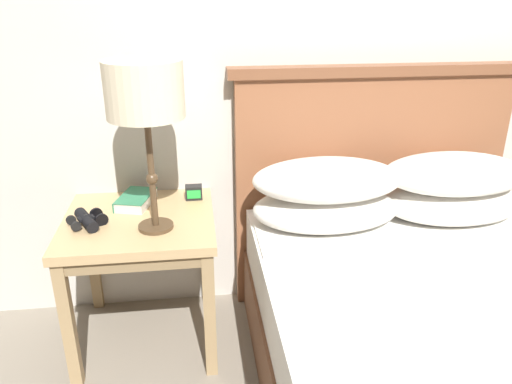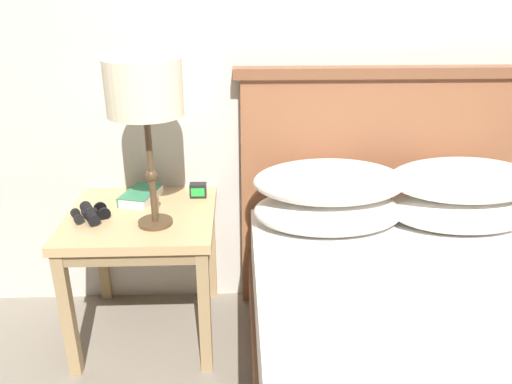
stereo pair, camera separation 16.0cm
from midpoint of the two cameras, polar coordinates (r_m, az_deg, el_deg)
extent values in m
cube|color=beige|center=(2.15, 3.01, 19.69)|extent=(8.00, 0.06, 2.60)
cube|color=tan|center=(2.03, -15.43, -3.22)|extent=(0.58, 0.58, 0.04)
cube|color=#917650|center=(2.05, -15.31, -4.30)|extent=(0.55, 0.55, 0.05)
cube|color=#A4865B|center=(2.01, -22.90, -14.00)|extent=(0.04, 0.04, 0.53)
cube|color=#A4865B|center=(1.93, -7.76, -13.83)|extent=(0.04, 0.04, 0.53)
cube|color=#A4865B|center=(2.43, -20.00, -6.93)|extent=(0.04, 0.04, 0.53)
cube|color=#A4865B|center=(2.36, -7.80, -6.51)|extent=(0.04, 0.04, 0.53)
cube|color=white|center=(1.68, 20.12, -16.48)|extent=(1.14, 1.72, 0.21)
cube|color=white|center=(2.04, 13.71, -4.52)|extent=(1.12, 0.28, 0.01)
cube|color=brown|center=(2.33, 10.83, -0.01)|extent=(1.22, 0.06, 1.06)
cube|color=brown|center=(2.18, 11.90, 13.46)|extent=(1.28, 0.10, 0.04)
ellipsoid|color=silver|center=(2.03, 5.77, -1.93)|extent=(0.60, 0.36, 0.15)
ellipsoid|color=silver|center=(2.21, 19.57, -1.08)|extent=(0.60, 0.36, 0.15)
ellipsoid|color=silver|center=(1.98, 5.88, 1.43)|extent=(0.60, 0.36, 0.15)
ellipsoid|color=silver|center=(2.17, 19.85, 2.00)|extent=(0.60, 0.36, 0.15)
cylinder|color=#4C3823|center=(1.91, -13.74, -3.86)|extent=(0.13, 0.13, 0.01)
cylinder|color=#4C3823|center=(1.83, -14.34, 2.04)|extent=(0.02, 0.02, 0.41)
sphere|color=#4C3823|center=(1.84, -14.28, 1.45)|extent=(0.04, 0.04, 0.04)
cylinder|color=beige|center=(1.75, -15.28, 11.24)|extent=(0.26, 0.26, 0.19)
cube|color=silver|center=(2.12, -15.66, -0.95)|extent=(0.16, 0.21, 0.04)
cube|color=#337F56|center=(2.11, -15.72, -0.43)|extent=(0.17, 0.22, 0.00)
cube|color=#337F56|center=(2.15, -17.09, -0.86)|extent=(0.06, 0.19, 0.04)
cylinder|color=black|center=(1.97, -20.78, -3.39)|extent=(0.08, 0.10, 0.04)
cylinder|color=black|center=(1.98, -19.47, -3.07)|extent=(0.05, 0.03, 0.05)
cylinder|color=black|center=(1.96, -22.11, -3.71)|extent=(0.04, 0.03, 0.04)
cylinder|color=black|center=(2.03, -21.26, -2.72)|extent=(0.08, 0.10, 0.04)
cylinder|color=black|center=(2.04, -19.98, -2.42)|extent=(0.05, 0.03, 0.05)
cylinder|color=black|center=(2.02, -22.55, -3.03)|extent=(0.04, 0.03, 0.04)
cube|color=black|center=(2.00, -21.05, -2.85)|extent=(0.07, 0.06, 0.01)
cylinder|color=black|center=(2.00, -21.07, -2.74)|extent=(0.02, 0.02, 0.02)
cube|color=black|center=(2.12, -9.28, -0.06)|extent=(0.07, 0.04, 0.06)
cube|color=green|center=(2.10, -9.29, -0.31)|extent=(0.06, 0.00, 0.04)
camera|label=1|loc=(0.08, -92.39, -0.99)|focal=35.00mm
camera|label=2|loc=(0.08, 87.61, 0.99)|focal=35.00mm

